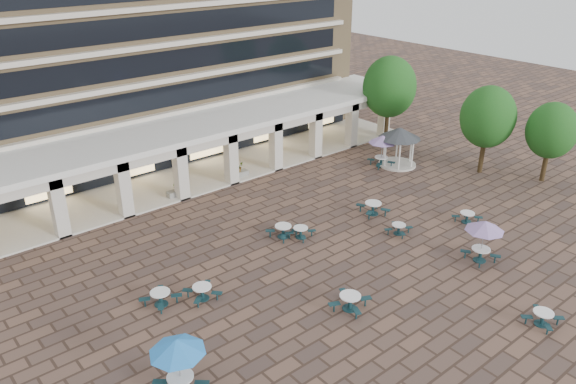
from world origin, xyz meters
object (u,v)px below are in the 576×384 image
at_px(picnic_table_1, 350,301).
at_px(planter_right, 239,171).
at_px(planter_left, 177,191).
at_px(picnic_table_2, 543,317).
at_px(picnic_table_3, 467,217).
at_px(gazebo, 399,137).

distance_m(picnic_table_1, planter_right, 17.95).
xyz_separation_m(planter_left, planter_right, (5.33, 0.00, 0.11)).
height_order(picnic_table_2, picnic_table_3, picnic_table_2).
bearing_deg(picnic_table_3, planter_left, 130.77).
relative_size(picnic_table_2, planter_left, 1.10).
bearing_deg(picnic_table_1, gazebo, 11.92).
bearing_deg(picnic_table_1, picnic_table_2, -69.07).
height_order(picnic_table_1, planter_left, planter_left).
relative_size(picnic_table_2, gazebo, 0.49).
xyz_separation_m(gazebo, planter_left, (-16.69, 6.08, -1.95)).
bearing_deg(picnic_table_2, picnic_table_1, 130.51).
relative_size(gazebo, planter_right, 2.25).
height_order(gazebo, planter_right, gazebo).
distance_m(picnic_table_1, gazebo, 20.10).
height_order(picnic_table_3, planter_left, planter_left).
distance_m(picnic_table_2, planter_left, 24.70).
bearing_deg(planter_left, picnic_table_1, -89.94).
bearing_deg(picnic_table_3, planter_right, 116.68).
height_order(picnic_table_2, gazebo, gazebo).
distance_m(gazebo, planter_left, 17.87).
height_order(picnic_table_1, gazebo, gazebo).
distance_m(picnic_table_3, gazebo, 10.47).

